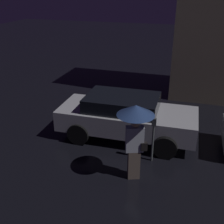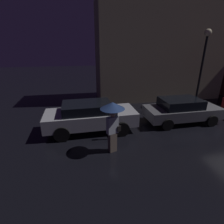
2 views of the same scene
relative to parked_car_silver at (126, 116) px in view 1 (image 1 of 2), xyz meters
The scene contains 3 objects.
parked_car_silver is the anchor object (origin of this frame).
pedestrian_with_umbrella 2.28m from the parked_car_silver, 70.01° to the right, with size 0.92×0.92×2.08m.
parking_meter 1.54m from the parked_car_silver, 46.22° to the right, with size 0.12×0.10×1.36m.
Camera 1 is at (-5.93, -6.67, 4.70)m, focal length 45.00 mm.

